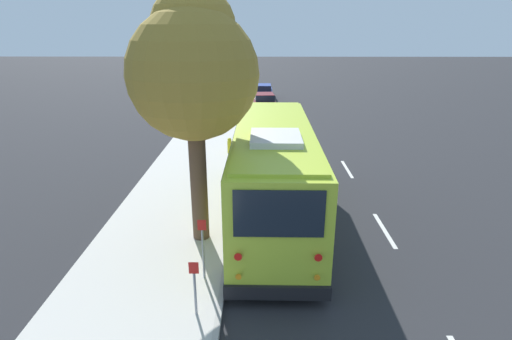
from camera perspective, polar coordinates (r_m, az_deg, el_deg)
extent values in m
plane|color=#28282B|center=(14.49, 3.81, -6.21)|extent=(160.00, 160.00, 0.00)
cube|color=beige|center=(14.76, -11.58, -5.78)|extent=(80.00, 4.13, 0.15)
cube|color=#AAA69D|center=(14.46, -3.24, -5.92)|extent=(80.00, 0.14, 0.15)
cube|color=#ADC633|center=(13.40, 2.51, -0.30)|extent=(9.42, 2.60, 2.93)
cube|color=black|center=(13.91, 2.43, -5.44)|extent=(9.47, 2.65, 0.28)
cube|color=black|center=(13.19, 2.55, 2.33)|extent=(8.65, 2.68, 1.41)
cube|color=black|center=(17.75, 2.19, 6.90)|extent=(0.05, 2.20, 1.48)
cube|color=black|center=(8.76, 3.30, -6.31)|extent=(0.05, 2.01, 1.12)
cube|color=black|center=(17.61, 2.22, 9.07)|extent=(0.06, 1.81, 0.22)
cube|color=#ADC633|center=(12.96, 2.61, 5.97)|extent=(8.84, 2.36, 0.10)
cube|color=silver|center=(11.31, 2.83, 4.53)|extent=(1.74, 1.44, 0.20)
cube|color=black|center=(18.30, 2.11, 1.02)|extent=(0.12, 2.53, 0.36)
cube|color=black|center=(9.81, 3.06, -17.12)|extent=(0.12, 2.53, 0.36)
cylinder|color=red|center=(9.21, -2.58, -12.30)|extent=(0.03, 0.18, 0.18)
cylinder|color=orange|center=(9.50, -2.53, -15.00)|extent=(0.03, 0.14, 0.14)
cylinder|color=red|center=(9.28, 8.90, -12.28)|extent=(0.03, 0.18, 0.18)
cylinder|color=orange|center=(9.57, 8.73, -14.96)|extent=(0.03, 0.14, 0.14)
cube|color=white|center=(18.30, -0.51, 1.58)|extent=(0.04, 0.32, 0.18)
cube|color=white|center=(18.33, 4.74, 1.55)|extent=(0.04, 0.32, 0.18)
cube|color=black|center=(17.41, -2.46, 7.59)|extent=(0.06, 0.10, 0.24)
cylinder|color=black|center=(16.45, -1.61, -1.01)|extent=(1.01, 0.31, 1.01)
cylinder|color=slate|center=(16.45, -1.61, -1.01)|extent=(0.46, 0.32, 0.45)
cylinder|color=black|center=(16.50, 6.06, -1.05)|extent=(1.01, 0.31, 1.01)
cylinder|color=slate|center=(16.50, 6.06, -1.05)|extent=(0.46, 0.32, 0.45)
cylinder|color=black|center=(11.56, -2.84, -10.59)|extent=(1.01, 0.31, 1.01)
cylinder|color=slate|center=(11.56, -2.84, -10.59)|extent=(0.46, 0.32, 0.45)
cylinder|color=black|center=(11.62, 8.25, -10.59)|extent=(1.01, 0.31, 1.01)
cylinder|color=slate|center=(11.62, 8.25, -10.59)|extent=(0.46, 0.32, 0.45)
cube|color=#A8AAAF|center=(26.32, 0.99, 6.95)|extent=(4.43, 1.86, 0.65)
cube|color=black|center=(26.09, 1.01, 8.11)|extent=(2.12, 1.56, 0.48)
cube|color=#A8AAAF|center=(26.04, 1.01, 8.62)|extent=(2.03, 1.52, 0.05)
cube|color=black|center=(28.54, 0.84, 7.50)|extent=(0.12, 1.69, 0.20)
cube|color=black|center=(24.22, 1.16, 5.26)|extent=(0.12, 1.69, 0.20)
cylinder|color=black|center=(27.69, -0.77, 7.26)|extent=(0.68, 0.22, 0.67)
cylinder|color=slate|center=(27.69, -0.77, 7.26)|extent=(0.31, 0.23, 0.30)
cylinder|color=black|center=(27.75, 2.56, 7.27)|extent=(0.68, 0.22, 0.67)
cylinder|color=slate|center=(27.75, 2.56, 7.27)|extent=(0.31, 0.23, 0.30)
cylinder|color=black|center=(24.99, -0.75, 5.88)|extent=(0.68, 0.22, 0.67)
cylinder|color=slate|center=(24.99, -0.75, 5.88)|extent=(0.31, 0.23, 0.30)
cylinder|color=black|center=(25.05, 2.93, 5.89)|extent=(0.68, 0.22, 0.67)
cylinder|color=slate|center=(25.05, 2.93, 5.89)|extent=(0.31, 0.23, 0.30)
cube|color=maroon|center=(32.61, 1.17, 9.45)|extent=(4.14, 2.00, 0.65)
cube|color=black|center=(32.41, 1.19, 10.40)|extent=(2.01, 1.62, 0.48)
cube|color=maroon|center=(32.37, 1.20, 10.82)|extent=(1.93, 1.58, 0.05)
cube|color=black|center=(34.65, 0.89, 9.69)|extent=(0.20, 1.67, 0.20)
cube|color=black|center=(30.66, 1.48, 8.36)|extent=(0.20, 1.67, 0.20)
cylinder|color=black|center=(33.84, -0.35, 9.56)|extent=(0.68, 0.25, 0.67)
cylinder|color=slate|center=(33.84, -0.35, 9.56)|extent=(0.32, 0.24, 0.30)
cylinder|color=black|center=(33.96, 2.34, 9.58)|extent=(0.68, 0.25, 0.67)
cylinder|color=slate|center=(33.96, 2.34, 9.58)|extent=(0.32, 0.24, 0.30)
cylinder|color=black|center=(31.34, -0.09, 8.74)|extent=(0.68, 0.25, 0.67)
cylinder|color=slate|center=(31.34, -0.09, 8.74)|extent=(0.32, 0.24, 0.30)
cylinder|color=black|center=(31.47, 2.80, 8.76)|extent=(0.68, 0.25, 0.67)
cylinder|color=slate|center=(31.47, 2.80, 8.76)|extent=(0.32, 0.24, 0.30)
cube|color=navy|center=(38.13, 0.99, 10.92)|extent=(4.16, 1.76, 0.62)
cube|color=black|center=(37.94, 1.00, 11.71)|extent=(1.98, 1.51, 0.48)
cube|color=navy|center=(37.91, 1.00, 12.07)|extent=(1.90, 1.47, 0.05)
cube|color=black|center=(40.24, 0.98, 11.09)|extent=(0.09, 1.68, 0.20)
cube|color=black|center=(36.10, 1.00, 10.08)|extent=(0.09, 1.68, 0.20)
cylinder|color=black|center=(39.46, -0.19, 11.00)|extent=(0.62, 0.20, 0.62)
cylinder|color=slate|center=(39.46, -0.19, 11.00)|extent=(0.28, 0.22, 0.28)
cylinder|color=black|center=(39.46, 2.16, 10.98)|extent=(0.62, 0.20, 0.62)
cylinder|color=slate|center=(39.46, 2.16, 10.98)|extent=(0.28, 0.22, 0.28)
cylinder|color=black|center=(36.87, -0.26, 10.37)|extent=(0.62, 0.20, 0.62)
cylinder|color=slate|center=(36.87, -0.26, 10.37)|extent=(0.28, 0.22, 0.28)
cylinder|color=black|center=(36.87, 2.25, 10.36)|extent=(0.62, 0.20, 0.62)
cylinder|color=slate|center=(36.87, 2.25, 10.36)|extent=(0.28, 0.22, 0.28)
cylinder|color=brown|center=(11.99, -8.19, -1.63)|extent=(0.50, 0.50, 3.71)
sphere|color=olive|center=(11.25, -8.98, 13.32)|extent=(3.61, 3.61, 3.61)
sphere|color=#A58431|center=(11.62, -8.94, 19.32)|extent=(2.34, 2.34, 2.34)
cylinder|color=gray|center=(9.49, -8.67, -17.07)|extent=(0.06, 0.06, 1.07)
cube|color=red|center=(9.10, -8.90, -13.66)|extent=(0.02, 0.22, 0.28)
cylinder|color=gray|center=(10.56, -7.54, -11.81)|extent=(0.06, 0.06, 1.38)
cube|color=red|center=(10.15, -7.75, -7.80)|extent=(0.02, 0.22, 0.28)
cylinder|color=gold|center=(20.74, -3.80, 3.31)|extent=(0.22, 0.22, 0.65)
sphere|color=gold|center=(20.63, -3.83, 4.33)|extent=(0.20, 0.20, 0.20)
cube|color=silver|center=(14.01, 17.87, -8.16)|extent=(2.40, 0.14, 0.01)
cube|color=silver|center=(19.33, 12.87, 0.13)|extent=(2.40, 0.14, 0.01)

